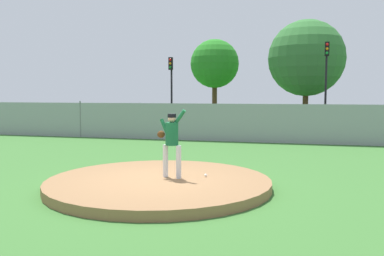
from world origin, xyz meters
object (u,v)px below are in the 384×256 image
Objects in this scene: traffic_cone_orange at (94,126)px; traffic_light_near at (171,79)px; pitcher_youth at (172,138)px; parked_car_charcoal at (323,121)px; baseball at (206,175)px; parked_car_red at (266,120)px; parked_car_slate at (160,118)px; parked_car_burgundy at (122,117)px; parked_car_teal at (197,119)px; traffic_light_far at (326,71)px.

traffic_light_near is (3.79, 4.58, 3.11)m from traffic_cone_orange.
parked_car_charcoal is at bearing 73.06° from pitcher_youth.
baseball is 17.34m from traffic_cone_orange.
pitcher_youth reaches higher than parked_car_charcoal.
traffic_cone_orange is 6.71m from traffic_light_near.
parked_car_red reaches higher than parked_car_slate.
parked_car_red is at bearing -33.36° from traffic_light_near.
parked_car_burgundy is 0.98× the size of traffic_light_near.
traffic_light_near is (-5.95, 18.66, 2.16)m from pitcher_youth.
traffic_light_far reaches higher than parked_car_teal.
traffic_light_far reaches higher than traffic_light_near.
parked_car_burgundy is (-8.87, 14.45, 0.56)m from baseball.
pitcher_youth reaches higher than baseball.
baseball is at bearing -75.06° from parked_car_teal.
traffic_light_far is (7.66, 4.09, 2.99)m from parked_car_teal.
pitcher_youth is 0.36× the size of parked_car_charcoal.
traffic_light_near is 10.72m from traffic_light_far.
parked_car_burgundy reaches higher than parked_car_charcoal.
parked_car_teal reaches higher than parked_car_charcoal.
parked_car_charcoal is at bearing -1.65° from parked_car_slate.
parked_car_red is at bearing -3.67° from parked_car_teal.
baseball is 0.13× the size of traffic_cone_orange.
baseball is at bearing 20.99° from pitcher_youth.
traffic_light_far is at bearing 75.41° from pitcher_youth.
parked_car_burgundy is at bearing -164.68° from traffic_light_far.
traffic_light_near is at bearing 110.19° from baseball.
parked_car_charcoal is at bearing 1.44° from traffic_cone_orange.
parked_car_burgundy reaches higher than baseball.
parked_car_red is 7.40× the size of traffic_cone_orange.
traffic_cone_orange reaches higher than baseball.
traffic_light_near reaches higher than pitcher_youth.
pitcher_youth is 13.98m from parked_car_red.
traffic_cone_orange is 0.10× the size of traffic_light_far.
baseball is 18.73m from traffic_light_far.
traffic_light_near is at bearing 146.64° from parked_car_red.
pitcher_youth is at bearing -78.43° from parked_car_teal.
pitcher_youth is 15.09m from parked_car_charcoal.
traffic_light_near is at bearing 124.25° from parked_car_teal.
parked_car_teal is at bearing 101.57° from pitcher_youth.
parked_car_slate is at bearing 178.35° from parked_car_charcoal.
traffic_light_far is (4.76, 18.27, 2.60)m from pitcher_youth.
parked_car_slate is at bearing 8.50° from traffic_cone_orange.
pitcher_youth is 16.82m from parked_car_burgundy.
parked_car_red is at bearing -0.83° from traffic_cone_orange.
parked_car_burgundy reaches higher than traffic_cone_orange.
baseball is 0.02× the size of parked_car_teal.
pitcher_youth reaches higher than traffic_cone_orange.
parked_car_burgundy is 1.03× the size of parked_car_charcoal.
parked_car_red is 3.19m from parked_car_charcoal.
parked_car_teal is 6.86m from traffic_cone_orange.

